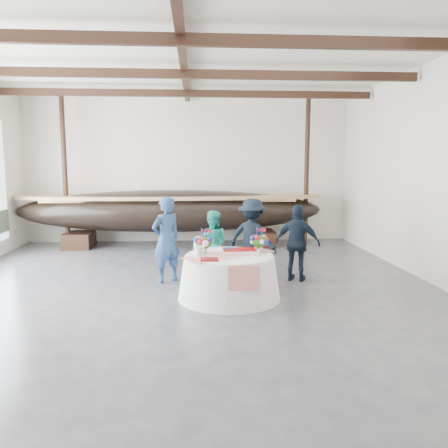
{
  "coord_description": "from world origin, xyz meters",
  "views": [
    {
      "loc": [
        0.19,
        -7.78,
        2.44
      ],
      "look_at": [
        0.8,
        1.32,
        1.17
      ],
      "focal_mm": 35.0,
      "sensor_mm": 36.0,
      "label": 1
    }
  ],
  "objects": [
    {
      "name": "wall_back",
      "position": [
        0.0,
        6.0,
        2.25
      ],
      "size": [
        10.0,
        0.02,
        4.5
      ],
      "primitive_type": "cube",
      "color": "silver",
      "rests_on": "ground"
    },
    {
      "name": "ceiling",
      "position": [
        0.0,
        0.0,
        4.5
      ],
      "size": [
        10.0,
        12.0,
        0.01
      ],
      "primitive_type": "cube",
      "color": "white",
      "rests_on": "wall_back"
    },
    {
      "name": "guest_man_right",
      "position": [
        2.31,
        1.0,
        0.8
      ],
      "size": [
        1.01,
        0.75,
        1.6
      ],
      "primitive_type": "imported",
      "rotation": [
        0.0,
        0.0,
        2.7
      ],
      "color": "black",
      "rests_on": "ground"
    },
    {
      "name": "floor",
      "position": [
        0.0,
        0.0,
        0.0
      ],
      "size": [
        10.0,
        12.0,
        0.01
      ],
      "primitive_type": "cube",
      "color": "#3D3D42",
      "rests_on": "ground"
    },
    {
      "name": "longboat_display",
      "position": [
        -0.51,
        5.0,
        1.07
      ],
      "size": [
        8.94,
        1.79,
        1.68
      ],
      "color": "black",
      "rests_on": "ground"
    },
    {
      "name": "tabletop_items",
      "position": [
        0.81,
        0.07,
        0.95
      ],
      "size": [
        1.75,
        1.39,
        0.4
      ],
      "color": "red",
      "rests_on": "banquet_table"
    },
    {
      "name": "guest_woman_blue",
      "position": [
        -0.4,
        1.11,
        0.89
      ],
      "size": [
        0.77,
        0.72,
        1.77
      ],
      "primitive_type": "imported",
      "rotation": [
        0.0,
        0.0,
        3.77
      ],
      "color": "navy",
      "rests_on": "ground"
    },
    {
      "name": "banquet_table",
      "position": [
        0.8,
        -0.08,
        0.4
      ],
      "size": [
        1.86,
        1.86,
        0.8
      ],
      "color": "white",
      "rests_on": "ground"
    },
    {
      "name": "wall_front",
      "position": [
        0.0,
        -6.0,
        2.25
      ],
      "size": [
        10.0,
        0.02,
        4.5
      ],
      "primitive_type": "cube",
      "color": "silver",
      "rests_on": "ground"
    },
    {
      "name": "guest_man_left",
      "position": [
        1.42,
        1.46,
        0.85
      ],
      "size": [
        1.26,
        1.1,
        1.69
      ],
      "primitive_type": "imported",
      "rotation": [
        0.0,
        0.0,
        2.6
      ],
      "color": "black",
      "rests_on": "ground"
    },
    {
      "name": "guest_woman_teal",
      "position": [
        0.55,
        1.38,
        0.73
      ],
      "size": [
        0.77,
        0.64,
        1.45
      ],
      "primitive_type": "imported",
      "rotation": [
        0.0,
        0.0,
        3.01
      ],
      "color": "#22B193",
      "rests_on": "ground"
    },
    {
      "name": "pavilion_structure",
      "position": [
        0.0,
        0.85,
        4.0
      ],
      "size": [
        9.8,
        11.76,
        4.5
      ],
      "color": "black",
      "rests_on": "ground"
    }
  ]
}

